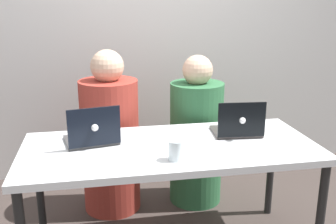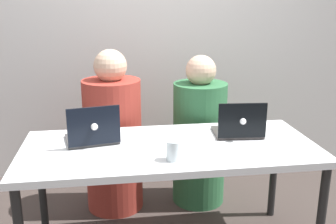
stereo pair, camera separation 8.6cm
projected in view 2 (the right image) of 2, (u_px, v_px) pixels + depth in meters
The scene contains 7 objects.
back_wall at pixel (147, 26), 3.39m from camera, with size 4.50×0.10×2.62m, color silver.
desk at pixel (170, 155), 2.31m from camera, with size 1.71×0.75×0.72m.
person_on_left at pixel (113, 140), 2.90m from camera, with size 0.51×0.51×1.20m.
person_on_right at pixel (199, 139), 3.00m from camera, with size 0.48×0.48×1.15m.
laptop_back_left at pixel (93, 134), 2.31m from camera, with size 0.34×0.31×0.24m.
laptop_back_right at pixel (239, 128), 2.43m from camera, with size 0.31×0.28×0.23m.
water_glass_center at pixel (174, 152), 2.07m from camera, with size 0.08×0.08×0.11m.
Camera 2 is at (-0.33, -2.12, 1.54)m, focal length 42.00 mm.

